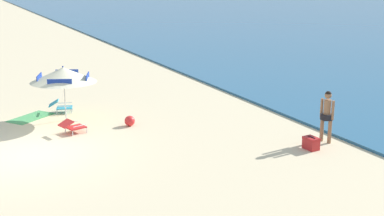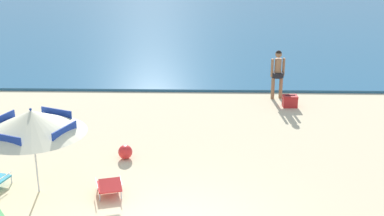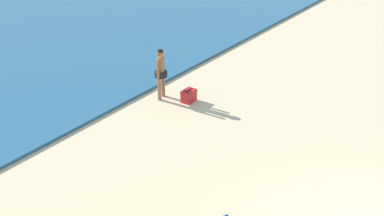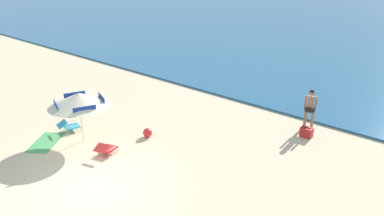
# 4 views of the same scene
# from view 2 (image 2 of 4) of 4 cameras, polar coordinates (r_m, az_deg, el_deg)

# --- Properties ---
(beach_umbrella_striped_main) EXTENTS (3.48, 3.48, 2.10)m
(beach_umbrella_striped_main) POSITION_cam_2_polar(r_m,az_deg,el_deg) (12.81, -16.40, -1.43)
(beach_umbrella_striped_main) COLOR silver
(beach_umbrella_striped_main) RESTS_ON ground
(lounge_chair_under_umbrella) EXTENTS (0.75, 0.98, 0.51)m
(lounge_chair_under_umbrella) POSITION_cam_2_polar(r_m,az_deg,el_deg) (12.83, -8.63, -8.05)
(lounge_chair_under_umbrella) COLOR red
(lounge_chair_under_umbrella) RESTS_ON ground
(person_standing_near_shore) EXTENTS (0.50, 0.43, 1.74)m
(person_standing_near_shore) POSITION_cam_2_polar(r_m,az_deg,el_deg) (19.32, 8.95, 3.84)
(person_standing_near_shore) COLOR #8C6042
(person_standing_near_shore) RESTS_ON ground
(cooler_box) EXTENTS (0.51, 0.38, 0.43)m
(cooler_box) POSITION_cam_2_polar(r_m,az_deg,el_deg) (18.77, 10.19, 0.72)
(cooler_box) COLOR red
(cooler_box) RESTS_ON ground
(beach_ball) EXTENTS (0.38, 0.38, 0.38)m
(beach_ball) POSITION_cam_2_polar(r_m,az_deg,el_deg) (14.71, -6.99, -4.58)
(beach_ball) COLOR red
(beach_ball) RESTS_ON ground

